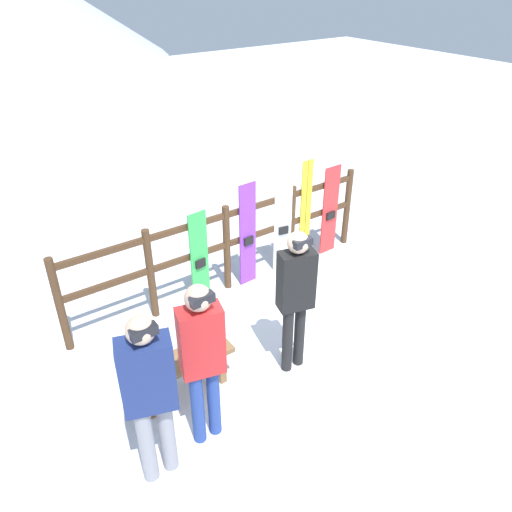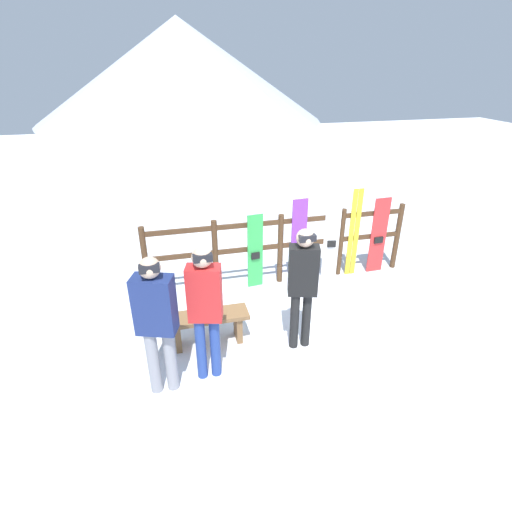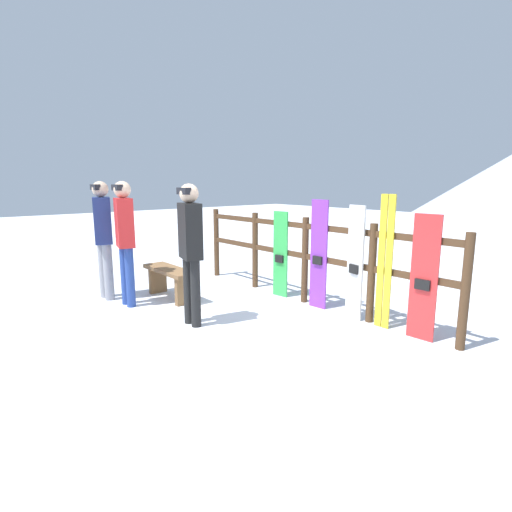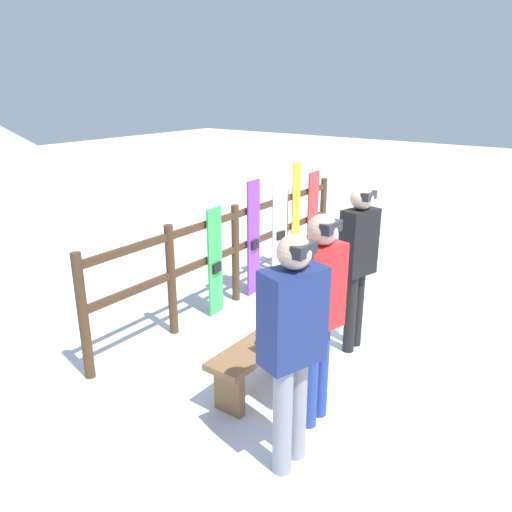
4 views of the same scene
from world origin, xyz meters
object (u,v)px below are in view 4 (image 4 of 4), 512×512
Objects in this scene: person_black at (358,255)px; ski_pair_yellow at (296,219)px; snowboard_white at (280,230)px; snowboard_red at (313,219)px; snowboard_green at (215,263)px; snowboard_purple at (254,239)px; person_navy at (292,338)px; person_red at (319,304)px; bench at (258,357)px.

ski_pair_yellow is at bearing 47.30° from person_black.
snowboard_red is at bearing -0.00° from snowboard_white.
snowboard_red is at bearing -0.39° from ski_pair_yellow.
snowboard_purple is at bearing 0.01° from snowboard_green.
person_red is (0.57, 0.11, 0.02)m from person_navy.
bench is 0.75× the size of snowboard_white.
person_navy is at bearing -151.78° from snowboard_red.
person_black is (1.32, 0.29, -0.02)m from person_red.
snowboard_white is 0.44m from ski_pair_yellow.
ski_pair_yellow is (3.52, 2.17, -0.23)m from person_navy.
ski_pair_yellow is 1.14× the size of snowboard_red.
snowboard_purple is (2.46, 2.16, -0.29)m from person_navy.
snowboard_red is (3.38, 1.40, 0.38)m from bench.
person_black is at bearing 11.86° from person_navy.
snowboard_white is at bearing 34.99° from person_navy.
person_black is 1.07× the size of ski_pair_yellow.
snowboard_white is (1.20, 1.76, -0.31)m from person_black.
person_navy is 3.29m from snowboard_purple.
person_navy is at bearing -127.80° from snowboard_green.
snowboard_green is 1.41m from snowboard_white.
person_black is 1.14× the size of snowboard_purple.
person_navy is (-0.65, -0.76, 0.72)m from bench.
person_red is at bearing -118.37° from snowboard_green.
snowboard_white is (2.44, 1.40, 0.41)m from bench.
bench is at bearing -126.30° from snowboard_green.
snowboard_green is (1.11, 2.05, -0.41)m from person_red.
snowboard_red is (2.35, 0.00, 0.05)m from snowboard_green.
snowboard_green is at bearing 52.20° from person_navy.
person_navy is 2.76m from snowboard_green.
person_black is 1.82m from snowboard_green.
person_red reaches higher than snowboard_purple.
person_black is at bearing -140.46° from snowboard_red.
person_navy reaches higher than bench.
snowboard_purple is 1.07× the size of snowboard_red.
bench is 0.63× the size of person_red.
snowboard_green is 1.85m from ski_pair_yellow.
ski_pair_yellow is (1.06, 0.00, 0.05)m from snowboard_purple.
bench is 2.84m from snowboard_white.
person_navy reaches higher than snowboard_red.
person_red is 1.16× the size of snowboard_purple.
ski_pair_yellow is at bearing 34.85° from person_red.
snowboard_green is at bearing -180.00° from snowboard_red.
person_black is 1.88m from snowboard_purple.
bench is at bearing -142.35° from snowboard_purple.
ski_pair_yellow is at bearing 0.11° from snowboard_green.
snowboard_purple is at bearing 37.65° from bench.
bench is 3.24m from ski_pair_yellow.
person_navy is 1.16× the size of snowboard_purple.
ski_pair_yellow reaches higher than snowboard_purple.
person_red reaches higher than snowboard_green.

